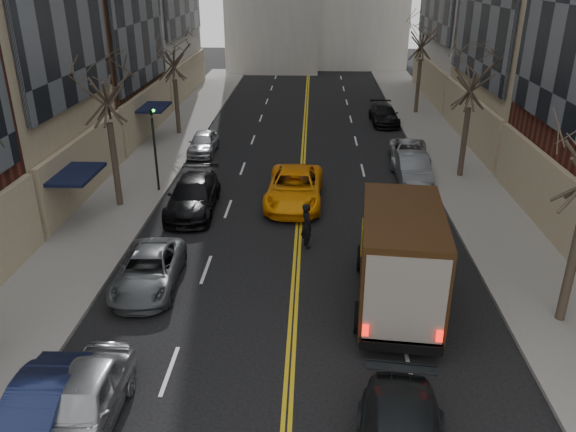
% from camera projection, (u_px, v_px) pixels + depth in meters
% --- Properties ---
extents(sidewalk_left, '(4.00, 66.00, 0.15)m').
position_uv_depth(sidewalk_left, '(154.00, 161.00, 33.87)').
color(sidewalk_left, slate).
rests_on(sidewalk_left, ground).
extents(sidewalk_right, '(4.00, 66.00, 0.15)m').
position_uv_depth(sidewalk_right, '(455.00, 165.00, 33.14)').
color(sidewalk_right, slate).
rests_on(sidewalk_right, ground).
extents(tree_lf_mid, '(3.20, 3.20, 8.91)m').
position_uv_depth(tree_lf_mid, '(103.00, 70.00, 24.83)').
color(tree_lf_mid, '#382D23').
rests_on(tree_lf_mid, sidewalk_left).
extents(tree_lf_far, '(3.20, 3.20, 8.12)m').
position_uv_depth(tree_lf_far, '(172.00, 46.00, 36.93)').
color(tree_lf_far, '#382D23').
rests_on(tree_lf_far, sidewalk_left).
extents(tree_rt_mid, '(3.20, 3.20, 8.32)m').
position_uv_depth(tree_rt_mid, '(474.00, 65.00, 28.85)').
color(tree_rt_mid, '#382D23').
rests_on(tree_rt_mid, sidewalk_right).
extents(tree_rt_far, '(3.20, 3.20, 9.11)m').
position_uv_depth(tree_rt_far, '(424.00, 26.00, 42.32)').
color(tree_rt_far, '#382D23').
rests_on(tree_rt_far, sidewalk_right).
extents(traffic_signal, '(0.29, 0.26, 4.70)m').
position_uv_depth(traffic_signal, '(154.00, 140.00, 28.12)').
color(traffic_signal, black).
rests_on(traffic_signal, sidewalk_left).
extents(ups_truck, '(3.23, 6.95, 3.70)m').
position_uv_depth(ups_truck, '(399.00, 256.00, 18.86)').
color(ups_truck, black).
rests_on(ups_truck, ground).
extents(taxi, '(2.88, 5.89, 1.61)m').
position_uv_depth(taxi, '(294.00, 188.00, 27.67)').
color(taxi, '#FF9D0A').
rests_on(taxi, ground).
extents(pedestrian, '(0.68, 0.83, 1.95)m').
position_uv_depth(pedestrian, '(307.00, 226.00, 23.20)').
color(pedestrian, black).
rests_on(pedestrian, ground).
extents(parked_lf_a, '(1.75, 4.33, 1.48)m').
position_uv_depth(parked_lf_a, '(83.00, 403.00, 14.08)').
color(parked_lf_a, '#A5A8AD').
rests_on(parked_lf_a, ground).
extents(parked_lf_b, '(1.51, 4.13, 1.35)m').
position_uv_depth(parked_lf_b, '(38.00, 412.00, 13.89)').
color(parked_lf_b, '#131B3D').
rests_on(parked_lf_b, ground).
extents(parked_lf_c, '(2.40, 4.79, 1.30)m').
position_uv_depth(parked_lf_c, '(149.00, 271.00, 20.40)').
color(parked_lf_c, '#46494D').
rests_on(parked_lf_c, ground).
extents(parked_lf_d, '(2.35, 5.43, 1.56)m').
position_uv_depth(parked_lf_d, '(193.00, 196.00, 26.75)').
color(parked_lf_d, black).
rests_on(parked_lf_d, ground).
extents(parked_lf_e, '(1.67, 4.05, 1.37)m').
position_uv_depth(parked_lf_e, '(203.00, 143.00, 35.19)').
color(parked_lf_e, '#ABAEB3').
rests_on(parked_lf_e, ground).
extents(parked_rt_a, '(1.68, 4.67, 1.53)m').
position_uv_depth(parked_rt_a, '(413.00, 168.00, 30.44)').
color(parked_rt_a, '#55595E').
rests_on(parked_rt_a, ground).
extents(parked_rt_b, '(2.62, 4.99, 1.34)m').
position_uv_depth(parked_rt_b, '(409.00, 153.00, 33.21)').
color(parked_rt_b, '#B0B2B8').
rests_on(parked_rt_b, ground).
extents(parked_rt_c, '(2.07, 4.76, 1.36)m').
position_uv_depth(parked_rt_c, '(384.00, 115.00, 41.93)').
color(parked_rt_c, black).
rests_on(parked_rt_c, ground).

